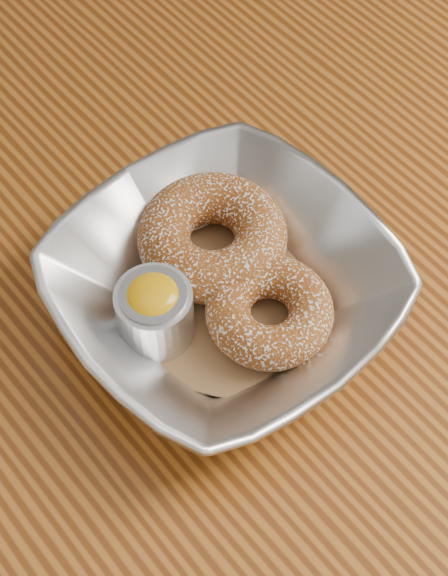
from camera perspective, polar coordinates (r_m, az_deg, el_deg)
ground_plane at (r=1.37m, az=1.10°, el=-14.31°), size 4.00×4.00×0.00m
table at (r=0.77m, az=1.89°, el=0.43°), size 1.20×0.80×0.75m
serving_bowl at (r=0.62m, az=-0.00°, el=-0.08°), size 0.23×0.23×0.06m
parchment at (r=0.64m, az=0.00°, el=-1.00°), size 0.20×0.20×0.00m
donut_back at (r=0.64m, az=-0.76°, el=3.34°), size 0.12×0.12×0.04m
donut_front at (r=0.61m, az=2.96°, el=-1.54°), size 0.10×0.10×0.03m
ramekin at (r=0.60m, az=-4.50°, el=-1.47°), size 0.05×0.05×0.06m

